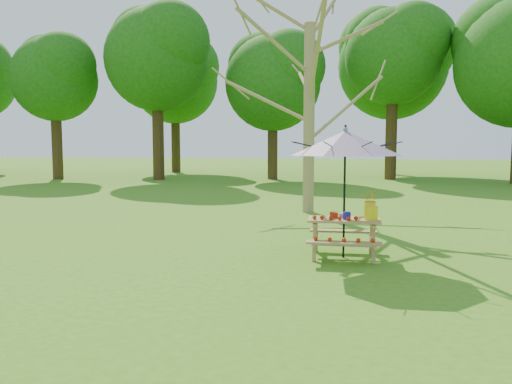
# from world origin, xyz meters

# --- Properties ---
(treeline) EXTENTS (60.00, 12.00, 16.00)m
(treeline) POSITION_xyz_m (0.00, 22.00, 8.00)
(treeline) COLOR #1E500D
(treeline) RESTS_ON ground
(picnic_table) EXTENTS (1.20, 1.32, 0.67)m
(picnic_table) POSITION_xyz_m (3.94, 3.76, 0.33)
(picnic_table) COLOR olive
(picnic_table) RESTS_ON ground
(patio_umbrella) EXTENTS (2.47, 2.47, 2.25)m
(patio_umbrella) POSITION_xyz_m (3.94, 3.76, 1.95)
(patio_umbrella) COLOR black
(patio_umbrella) RESTS_ON ground
(produce_bins) EXTENTS (0.35, 0.42, 0.13)m
(produce_bins) POSITION_xyz_m (3.90, 3.78, 0.72)
(produce_bins) COLOR #B92B0E
(produce_bins) RESTS_ON picnic_table
(tomatoes_row) EXTENTS (0.77, 0.13, 0.07)m
(tomatoes_row) POSITION_xyz_m (3.79, 3.58, 0.71)
(tomatoes_row) COLOR red
(tomatoes_row) RESTS_ON picnic_table
(flower_bucket) EXTENTS (0.38, 0.36, 0.50)m
(flower_bucket) POSITION_xyz_m (4.39, 3.74, 0.94)
(flower_bucket) COLOR yellow
(flower_bucket) RESTS_ON picnic_table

